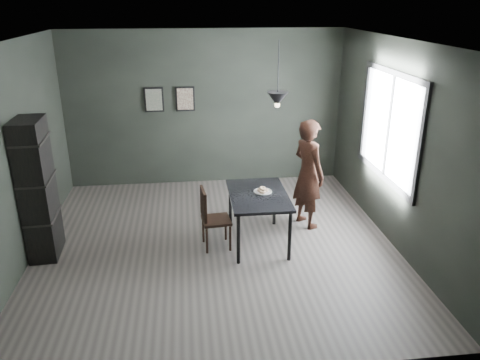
{
  "coord_description": "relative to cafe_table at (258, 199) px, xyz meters",
  "views": [
    {
      "loc": [
        -0.35,
        -5.88,
        3.28
      ],
      "look_at": [
        0.35,
        0.05,
        0.95
      ],
      "focal_mm": 35.0,
      "sensor_mm": 36.0,
      "label": 1
    }
  ],
  "objects": [
    {
      "name": "cafe_table",
      "position": [
        0.0,
        0.0,
        0.0
      ],
      "size": [
        0.8,
        1.2,
        0.75
      ],
      "color": "black",
      "rests_on": "ground"
    },
    {
      "name": "donut_pile",
      "position": [
        0.07,
        0.04,
        0.12
      ],
      "size": [
        0.17,
        0.16,
        0.07
      ],
      "rotation": [
        0.0,
        0.0,
        0.33
      ],
      "color": "beige",
      "rests_on": "white_plate"
    },
    {
      "name": "ground",
      "position": [
        -0.6,
        0.0,
        -0.67
      ],
      "size": [
        5.0,
        5.0,
        0.0
      ],
      "primitive_type": "plane",
      "color": "#3C3734",
      "rests_on": "ground"
    },
    {
      "name": "ceiling",
      "position": [
        -0.6,
        0.0,
        2.13
      ],
      "size": [
        5.0,
        5.0,
        0.02
      ],
      "color": "silver",
      "rests_on": "ground"
    },
    {
      "name": "wood_chair",
      "position": [
        -0.67,
        -0.06,
        -0.17
      ],
      "size": [
        0.42,
        0.42,
        0.88
      ],
      "rotation": [
        0.0,
        0.0,
        0.11
      ],
      "color": "black",
      "rests_on": "ground"
    },
    {
      "name": "shelf_unit",
      "position": [
        -2.92,
        0.03,
        0.27
      ],
      "size": [
        0.39,
        0.65,
        1.89
      ],
      "primitive_type": "cube",
      "rotation": [
        0.0,
        0.0,
        0.05
      ],
      "color": "black",
      "rests_on": "ground"
    },
    {
      "name": "back_wall",
      "position": [
        -0.6,
        2.5,
        0.73
      ],
      "size": [
        5.0,
        0.1,
        2.8
      ],
      "primitive_type": "cube",
      "color": "black",
      "rests_on": "ground"
    },
    {
      "name": "framed_print_right",
      "position": [
        -0.95,
        2.47,
        0.93
      ],
      "size": [
        0.34,
        0.04,
        0.44
      ],
      "color": "black",
      "rests_on": "ground"
    },
    {
      "name": "window_assembly",
      "position": [
        1.87,
        0.2,
        0.93
      ],
      "size": [
        0.04,
        1.96,
        1.56
      ],
      "color": "white",
      "rests_on": "ground"
    },
    {
      "name": "white_plate",
      "position": [
        0.07,
        0.04,
        0.08
      ],
      "size": [
        0.23,
        0.23,
        0.01
      ],
      "primitive_type": "cylinder",
      "color": "silver",
      "rests_on": "cafe_table"
    },
    {
      "name": "pendant_lamp",
      "position": [
        0.25,
        0.1,
        1.38
      ],
      "size": [
        0.28,
        0.28,
        0.86
      ],
      "color": "black",
      "rests_on": "ground"
    },
    {
      "name": "woman",
      "position": [
        0.83,
        0.48,
        0.16
      ],
      "size": [
        0.61,
        0.72,
        1.67
      ],
      "primitive_type": "imported",
      "rotation": [
        0.0,
        0.0,
        1.99
      ],
      "color": "black",
      "rests_on": "ground"
    },
    {
      "name": "framed_print_left",
      "position": [
        -1.5,
        2.47,
        0.93
      ],
      "size": [
        0.34,
        0.04,
        0.44
      ],
      "color": "black",
      "rests_on": "ground"
    }
  ]
}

